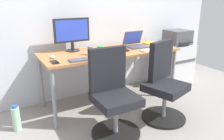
# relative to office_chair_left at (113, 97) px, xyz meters

# --- Properties ---
(ground_plane) EXTENTS (5.28, 5.28, 0.00)m
(ground_plane) POSITION_rel_office_chair_left_xyz_m (0.34, 0.68, -0.42)
(ground_plane) COLOR gray
(back_wall) EXTENTS (4.40, 0.04, 2.60)m
(back_wall) POSITION_rel_office_chair_left_xyz_m (0.34, 1.13, 0.88)
(back_wall) COLOR silver
(back_wall) RESTS_ON ground
(desk) EXTENTS (1.86, 0.72, 0.75)m
(desk) POSITION_rel_office_chair_left_xyz_m (0.34, 0.68, 0.27)
(desk) COLOR #B77542
(desk) RESTS_ON ground
(office_chair_left) EXTENTS (0.54, 0.54, 0.94)m
(office_chair_left) POSITION_rel_office_chair_left_xyz_m (0.00, 0.00, 0.00)
(office_chair_left) COLOR black
(office_chair_left) RESTS_ON ground
(office_chair_right) EXTENTS (0.55, 0.55, 0.94)m
(office_chair_right) POSITION_rel_office_chair_left_xyz_m (0.70, -0.00, 0.00)
(office_chair_right) COLOR black
(office_chair_right) RESTS_ON ground
(side_cabinet) EXTENTS (0.48, 0.46, 0.68)m
(side_cabinet) POSITION_rel_office_chair_left_xyz_m (1.70, 0.81, -0.08)
(side_cabinet) COLOR silver
(side_cabinet) RESTS_ON ground
(printer) EXTENTS (0.38, 0.40, 0.24)m
(printer) POSITION_rel_office_chair_left_xyz_m (1.70, 0.81, 0.38)
(printer) COLOR #515156
(printer) RESTS_ON side_cabinet
(water_bottle_on_floor) EXTENTS (0.09, 0.09, 0.31)m
(water_bottle_on_floor) POSITION_rel_office_chair_left_xyz_m (-0.94, 0.55, -0.28)
(water_bottle_on_floor) COLOR #A5D8B2
(water_bottle_on_floor) RESTS_ON ground
(desktop_monitor) EXTENTS (0.48, 0.18, 0.43)m
(desktop_monitor) POSITION_rel_office_chair_left_xyz_m (-0.11, 0.90, 0.58)
(desktop_monitor) COLOR #262626
(desktop_monitor) RESTS_ON desk
(open_laptop) EXTENTS (0.31, 0.29, 0.22)m
(open_laptop) POSITION_rel_office_chair_left_xyz_m (0.80, 0.73, 0.38)
(open_laptop) COLOR #4C4C51
(open_laptop) RESTS_ON desk
(keyboard_by_monitor) EXTENTS (0.34, 0.12, 0.02)m
(keyboard_by_monitor) POSITION_rel_office_chair_left_xyz_m (-0.15, 0.41, 0.34)
(keyboard_by_monitor) COLOR #515156
(keyboard_by_monitor) RESTS_ON desk
(keyboard_by_laptop) EXTENTS (0.34, 0.12, 0.02)m
(keyboard_by_laptop) POSITION_rel_office_chair_left_xyz_m (0.84, 0.41, 0.34)
(keyboard_by_laptop) COLOR silver
(keyboard_by_laptop) RESTS_ON desk
(mouse_by_monitor) EXTENTS (0.06, 0.10, 0.03)m
(mouse_by_monitor) POSITION_rel_office_chair_left_xyz_m (0.53, 0.55, 0.34)
(mouse_by_monitor) COLOR #2D2D2D
(mouse_by_monitor) RESTS_ON desk
(mouse_by_laptop) EXTENTS (0.06, 0.10, 0.03)m
(mouse_by_laptop) POSITION_rel_office_chair_left_xyz_m (-0.45, 0.67, 0.34)
(mouse_by_laptop) COLOR silver
(mouse_by_laptop) RESTS_ON desk
(coffee_mug) EXTENTS (0.08, 0.08, 0.09)m
(coffee_mug) POSITION_rel_office_chair_left_xyz_m (0.16, 0.62, 0.37)
(coffee_mug) COLOR green
(coffee_mug) RESTS_ON desk
(pen_cup) EXTENTS (0.07, 0.07, 0.10)m
(pen_cup) POSITION_rel_office_chair_left_xyz_m (0.01, 0.60, 0.38)
(pen_cup) COLOR slate
(pen_cup) RESTS_ON desk
(phone_near_laptop) EXTENTS (0.07, 0.14, 0.01)m
(phone_near_laptop) POSITION_rel_office_chair_left_xyz_m (-0.47, 0.47, 0.33)
(phone_near_laptop) COLOR black
(phone_near_laptop) RESTS_ON desk
(notebook) EXTENTS (0.21, 0.15, 0.03)m
(notebook) POSITION_rel_office_chair_left_xyz_m (1.09, 0.75, 0.34)
(notebook) COLOR yellow
(notebook) RESTS_ON desk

